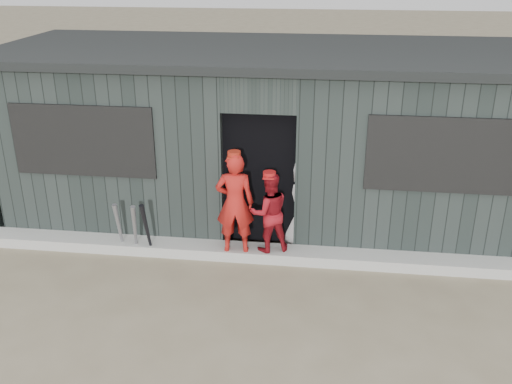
# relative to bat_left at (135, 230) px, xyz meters

# --- Properties ---
(ground) EXTENTS (80.00, 80.00, 0.00)m
(ground) POSITION_rel_bat_left_xyz_m (1.67, -1.69, -0.39)
(ground) COLOR #746750
(ground) RESTS_ON ground
(curb) EXTENTS (8.00, 0.36, 0.15)m
(curb) POSITION_rel_bat_left_xyz_m (1.67, 0.13, -0.32)
(curb) COLOR #A9A9A4
(curb) RESTS_ON ground
(bat_left) EXTENTS (0.15, 0.26, 0.79)m
(bat_left) POSITION_rel_bat_left_xyz_m (0.00, 0.00, 0.00)
(bat_left) COLOR gray
(bat_left) RESTS_ON ground
(bat_mid) EXTENTS (0.09, 0.22, 0.78)m
(bat_mid) POSITION_rel_bat_left_xyz_m (-0.24, 0.04, -0.01)
(bat_mid) COLOR gray
(bat_mid) RESTS_ON ground
(bat_right) EXTENTS (0.12, 0.27, 0.83)m
(bat_right) POSITION_rel_bat_left_xyz_m (0.18, -0.03, 0.02)
(bat_right) COLOR black
(bat_right) RESTS_ON ground
(player_red_left) EXTENTS (0.54, 0.38, 1.40)m
(player_red_left) POSITION_rel_bat_left_xyz_m (1.40, 0.05, 0.46)
(player_red_left) COLOR red
(player_red_left) RESTS_ON curb
(player_red_right) EXTENTS (0.65, 0.58, 1.11)m
(player_red_right) POSITION_rel_bat_left_xyz_m (1.85, 0.12, 0.31)
(player_red_right) COLOR maroon
(player_red_right) RESTS_ON curb
(player_grey_back) EXTENTS (0.73, 0.54, 1.36)m
(player_grey_back) POSITION_rel_bat_left_xyz_m (2.27, 0.55, 0.28)
(player_grey_back) COLOR silver
(player_grey_back) RESTS_ON ground
(dugout) EXTENTS (8.30, 3.30, 2.62)m
(dugout) POSITION_rel_bat_left_xyz_m (1.67, 1.81, 0.89)
(dugout) COLOR black
(dugout) RESTS_ON ground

